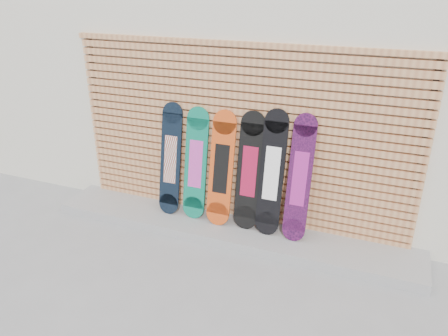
{
  "coord_description": "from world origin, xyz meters",
  "views": [
    {
      "loc": [
        1.51,
        -3.67,
        2.95
      ],
      "look_at": [
        -0.24,
        0.75,
        0.85
      ],
      "focal_mm": 35.0,
      "sensor_mm": 36.0,
      "label": 1
    }
  ],
  "objects_px": {
    "snowboard_3": "(249,172)",
    "snowboard_4": "(272,173)",
    "snowboard_1": "(196,164)",
    "snowboard_2": "(221,169)",
    "snowboard_0": "(171,159)",
    "snowboard_5": "(300,179)"
  },
  "relations": [
    {
      "from": "snowboard_3",
      "to": "snowboard_0",
      "type": "bearing_deg",
      "value": -179.54
    },
    {
      "from": "snowboard_0",
      "to": "snowboard_1",
      "type": "height_order",
      "value": "snowboard_0"
    },
    {
      "from": "snowboard_4",
      "to": "snowboard_1",
      "type": "bearing_deg",
      "value": 179.2
    },
    {
      "from": "snowboard_1",
      "to": "snowboard_5",
      "type": "distance_m",
      "value": 1.3
    },
    {
      "from": "snowboard_0",
      "to": "snowboard_2",
      "type": "xyz_separation_m",
      "value": [
        0.69,
        -0.01,
        -0.01
      ]
    },
    {
      "from": "snowboard_5",
      "to": "snowboard_2",
      "type": "bearing_deg",
      "value": 179.97
    },
    {
      "from": "snowboard_0",
      "to": "snowboard_2",
      "type": "distance_m",
      "value": 0.69
    },
    {
      "from": "snowboard_0",
      "to": "snowboard_2",
      "type": "relative_size",
      "value": 1.02
    },
    {
      "from": "snowboard_1",
      "to": "snowboard_4",
      "type": "distance_m",
      "value": 0.98
    },
    {
      "from": "snowboard_1",
      "to": "snowboard_2",
      "type": "height_order",
      "value": "same"
    },
    {
      "from": "snowboard_2",
      "to": "snowboard_4",
      "type": "distance_m",
      "value": 0.63
    },
    {
      "from": "snowboard_0",
      "to": "snowboard_2",
      "type": "height_order",
      "value": "snowboard_0"
    },
    {
      "from": "snowboard_4",
      "to": "snowboard_2",
      "type": "bearing_deg",
      "value": -179.36
    },
    {
      "from": "snowboard_1",
      "to": "snowboard_3",
      "type": "bearing_deg",
      "value": 0.03
    },
    {
      "from": "snowboard_2",
      "to": "snowboard_5",
      "type": "height_order",
      "value": "snowboard_5"
    },
    {
      "from": "snowboard_1",
      "to": "snowboard_4",
      "type": "height_order",
      "value": "snowboard_4"
    },
    {
      "from": "snowboard_2",
      "to": "snowboard_4",
      "type": "relative_size",
      "value": 0.94
    },
    {
      "from": "snowboard_3",
      "to": "snowboard_5",
      "type": "relative_size",
      "value": 0.97
    },
    {
      "from": "snowboard_2",
      "to": "snowboard_3",
      "type": "distance_m",
      "value": 0.35
    },
    {
      "from": "snowboard_4",
      "to": "snowboard_5",
      "type": "xyz_separation_m",
      "value": [
        0.33,
        -0.01,
        -0.01
      ]
    },
    {
      "from": "snowboard_3",
      "to": "snowboard_4",
      "type": "xyz_separation_m",
      "value": [
        0.28,
        -0.01,
        0.03
      ]
    },
    {
      "from": "snowboard_0",
      "to": "snowboard_1",
      "type": "bearing_deg",
      "value": 1.34
    }
  ]
}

